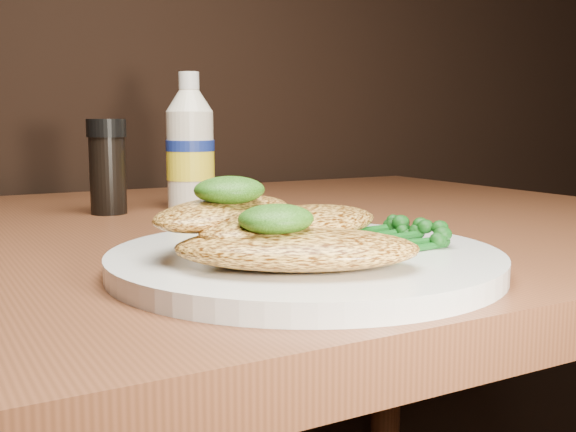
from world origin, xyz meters
TOP-DOWN VIEW (x-y plane):
  - plate at (0.01, 0.81)m, footprint 0.29×0.29m
  - chicken_front at (-0.03, 0.76)m, footprint 0.18×0.16m
  - chicken_mid at (-0.01, 0.80)m, footprint 0.18×0.12m
  - chicken_back at (-0.04, 0.84)m, footprint 0.16×0.14m
  - pesto_front at (-0.04, 0.76)m, footprint 0.06×0.06m
  - pesto_back at (-0.05, 0.82)m, footprint 0.07×0.06m
  - broccolini_bundle at (0.05, 0.79)m, footprint 0.15×0.13m
  - mayo_bottle at (0.06, 1.18)m, footprint 0.07×0.07m
  - pepper_grinder at (-0.04, 1.18)m, footprint 0.06×0.06m

SIDE VIEW (x-z plane):
  - plate at x=0.01m, z-range 0.75..0.77m
  - broccolini_bundle at x=0.05m, z-range 0.77..0.79m
  - chicken_front at x=-0.03m, z-range 0.77..0.79m
  - chicken_mid at x=-0.01m, z-range 0.77..0.80m
  - chicken_back at x=-0.04m, z-range 0.78..0.80m
  - pesto_front at x=-0.04m, z-range 0.79..0.81m
  - pepper_grinder at x=-0.04m, z-range 0.75..0.86m
  - pesto_back at x=-0.05m, z-range 0.80..0.82m
  - mayo_bottle at x=0.06m, z-range 0.75..0.92m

